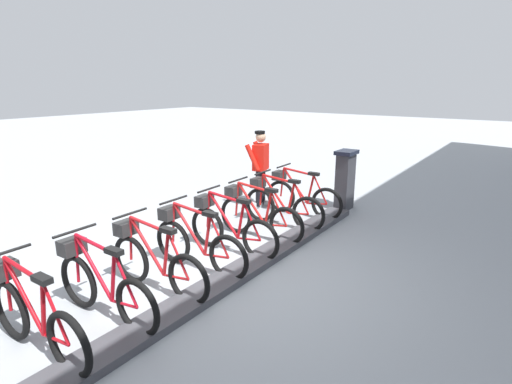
{
  "coord_description": "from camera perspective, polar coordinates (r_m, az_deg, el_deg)",
  "views": [
    {
      "loc": [
        -3.19,
        4.11,
        2.64
      ],
      "look_at": [
        0.5,
        -1.14,
        0.9
      ],
      "focal_mm": 28.2,
      "sensor_mm": 36.0,
      "label": 1
    }
  ],
  "objects": [
    {
      "name": "ground_plane",
      "position": [
        5.84,
        -2.49,
        -11.75
      ],
      "size": [
        60.0,
        60.0,
        0.0
      ],
      "primitive_type": "plane",
      "color": "#9FA5A9"
    },
    {
      "name": "dock_rail_base",
      "position": [
        5.81,
        -2.49,
        -11.31
      ],
      "size": [
        0.44,
        6.97,
        0.1
      ],
      "primitive_type": "cube",
      "color": "#47474C",
      "rests_on": "ground"
    },
    {
      "name": "payment_kiosk",
      "position": [
        8.78,
        12.5,
        1.81
      ],
      "size": [
        0.36,
        0.52,
        1.28
      ],
      "color": "#38383D",
      "rests_on": "ground"
    },
    {
      "name": "bike_docked_0",
      "position": [
        8.27,
        6.24,
        -0.44
      ],
      "size": [
        1.72,
        0.54,
        1.02
      ],
      "color": "black",
      "rests_on": "ground"
    },
    {
      "name": "bike_docked_1",
      "position": [
        7.63,
        3.42,
        -1.72
      ],
      "size": [
        1.72,
        0.54,
        1.02
      ],
      "color": "black",
      "rests_on": "ground"
    },
    {
      "name": "bike_docked_2",
      "position": [
        7.01,
        0.1,
        -3.22
      ],
      "size": [
        1.72,
        0.54,
        1.02
      ],
      "color": "black",
      "rests_on": "ground"
    },
    {
      "name": "bike_docked_3",
      "position": [
        6.43,
        -3.86,
        -4.99
      ],
      "size": [
        1.72,
        0.54,
        1.02
      ],
      "color": "black",
      "rests_on": "ground"
    },
    {
      "name": "bike_docked_4",
      "position": [
        5.89,
        -8.61,
        -7.06
      ],
      "size": [
        1.72,
        0.54,
        1.02
      ],
      "color": "black",
      "rests_on": "ground"
    },
    {
      "name": "bike_docked_5",
      "position": [
        5.41,
        -14.3,
        -9.46
      ],
      "size": [
        1.72,
        0.54,
        1.02
      ],
      "color": "black",
      "rests_on": "ground"
    },
    {
      "name": "bike_docked_6",
      "position": [
        5.01,
        -21.11,
        -12.16
      ],
      "size": [
        1.72,
        0.54,
        1.02
      ],
      "color": "black",
      "rests_on": "ground"
    },
    {
      "name": "bike_docked_7",
      "position": [
        4.69,
        -29.14,
        -15.07
      ],
      "size": [
        1.72,
        0.54,
        1.02
      ],
      "color": "black",
      "rests_on": "ground"
    },
    {
      "name": "worker_near_rack",
      "position": [
        8.75,
        0.6,
        3.75
      ],
      "size": [
        0.52,
        0.69,
        1.66
      ],
      "color": "white",
      "rests_on": "ground"
    }
  ]
}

